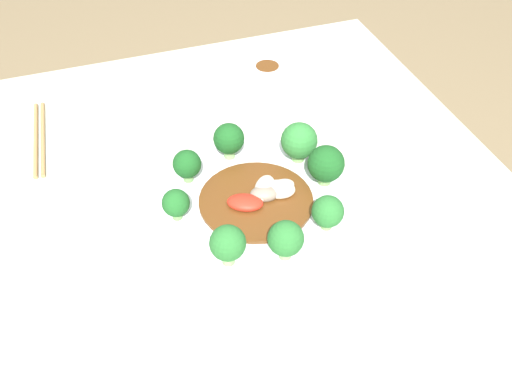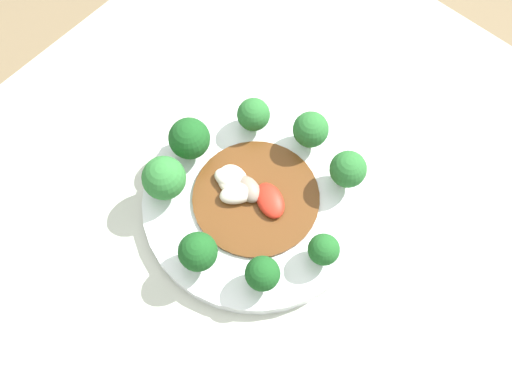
{
  "view_description": "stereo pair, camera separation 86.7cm",
  "coord_description": "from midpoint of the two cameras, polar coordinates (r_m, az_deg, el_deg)",
  "views": [
    {
      "loc": [
        0.63,
        -0.21,
        1.38
      ],
      "look_at": [
        0.02,
        0.01,
        0.78
      ],
      "focal_mm": 42.0,
      "sensor_mm": 36.0,
      "label": 1
    },
    {
      "loc": [
        -0.23,
        -0.22,
        1.5
      ],
      "look_at": [
        0.02,
        0.01,
        0.78
      ],
      "focal_mm": 42.0,
      "sensor_mm": 36.0,
      "label": 2
    }
  ],
  "objects": [
    {
      "name": "broccoli_southeast",
      "position": [
        0.66,
        11.62,
        -35.49
      ],
      "size": [
        0.05,
        0.05,
        0.06
      ],
      "color": "#89B76B",
      "rests_on": "plate"
    },
    {
      "name": "table",
      "position": [
        1.11,
        8.27,
        -33.07
      ],
      "size": [
        0.98,
        0.86,
        0.74
      ],
      "color": "#B7BCAD",
      "rests_on": "ground_plane"
    },
    {
      "name": "sauce_dish",
      "position": [
        0.96,
        10.19,
        -4.26
      ],
      "size": [
        0.06,
        0.06,
        0.02
      ],
      "color": "silver",
      "rests_on": "table"
    },
    {
      "name": "broccoli_west",
      "position": [
        0.74,
        8.55,
        -18.36
      ],
      "size": [
        0.05,
        0.05,
        0.06
      ],
      "color": "#89B76B",
      "rests_on": "plate"
    },
    {
      "name": "broccoli_east",
      "position": [
        0.68,
        19.02,
        -33.69
      ],
      "size": [
        0.05,
        0.05,
        0.06
      ],
      "color": "#89B76B",
      "rests_on": "plate"
    },
    {
      "name": "broccoli_northwest",
      "position": [
        0.76,
        17.31,
        -18.19
      ],
      "size": [
        0.06,
        0.06,
        0.07
      ],
      "color": "#7AAD5B",
      "rests_on": "plate"
    },
    {
      "name": "broccoli_north",
      "position": [
        0.75,
        21.26,
        -21.6
      ],
      "size": [
        0.06,
        0.06,
        0.07
      ],
      "color": "#7AAD5B",
      "rests_on": "plate"
    },
    {
      "name": "plate",
      "position": [
        0.75,
        12.71,
        -27.08
      ],
      "size": [
        0.31,
        0.31,
        0.02
      ],
      "color": "silver",
      "rests_on": "table"
    },
    {
      "name": "broccoli_southwest",
      "position": [
        0.71,
        3.57,
        -22.75
      ],
      "size": [
        0.04,
        0.04,
        0.05
      ],
      "color": "#70A356",
      "rests_on": "plate"
    },
    {
      "name": "chopsticks",
      "position": [
        0.84,
        -16.44,
        -15.36
      ],
      "size": [
        0.21,
        0.03,
        0.01
      ],
      "color": "#AD7F4C",
      "rests_on": "table"
    },
    {
      "name": "stirfry_center",
      "position": [
        0.73,
        13.54,
        -26.21
      ],
      "size": [
        0.17,
        0.17,
        0.02
      ],
      "color": "#5B3314",
      "rests_on": "plate"
    },
    {
      "name": "broccoli_south",
      "position": [
        0.68,
        3.03,
        -29.17
      ],
      "size": [
        0.04,
        0.04,
        0.05
      ],
      "color": "#70A356",
      "rests_on": "plate"
    },
    {
      "name": "broccoli_northeast",
      "position": [
        0.72,
        22.99,
        -28.64
      ],
      "size": [
        0.05,
        0.05,
        0.05
      ],
      "color": "#7AAD5B",
      "rests_on": "plate"
    }
  ]
}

